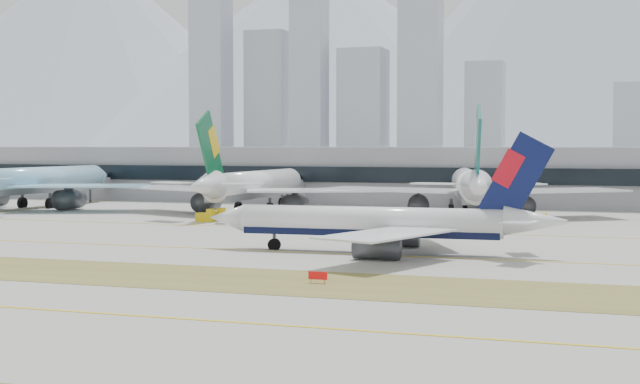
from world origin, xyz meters
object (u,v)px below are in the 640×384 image
(widebody_korean, at_px, (33,182))
(widebody_eva, at_px, (252,187))
(terminal, at_px, (407,174))
(taxiing_airliner, at_px, (382,224))
(widebody_cathay, at_px, (470,187))

(widebody_korean, bearing_deg, widebody_eva, -86.85)
(widebody_eva, distance_m, terminal, 58.56)
(taxiing_airliner, bearing_deg, widebody_cathay, -93.75)
(widebody_korean, distance_m, widebody_cathay, 106.02)
(taxiing_airliner, xyz_separation_m, widebody_eva, (-46.42, 64.04, 1.83))
(terminal, bearing_deg, widebody_cathay, -62.43)
(widebody_cathay, height_order, terminal, widebody_cathay)
(taxiing_airliner, xyz_separation_m, terminal, (-22.07, 117.28, 3.26))
(taxiing_airliner, distance_m, widebody_eva, 79.11)
(widebody_eva, distance_m, widebody_cathay, 48.94)
(widebody_cathay, bearing_deg, taxiing_airliner, 166.67)
(widebody_korean, height_order, widebody_eva, widebody_korean)
(taxiing_airliner, distance_m, widebody_cathay, 71.24)
(widebody_eva, height_order, terminal, widebody_eva)
(widebody_eva, bearing_deg, taxiing_airliner, -144.04)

